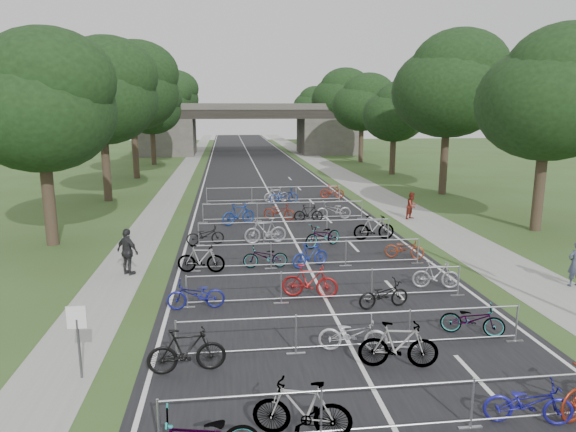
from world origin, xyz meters
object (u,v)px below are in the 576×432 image
object	(u,v)px
pedestrian_a	(575,264)
pedestrian_c	(128,252)
park_sign	(77,329)
bike_1	(302,409)
bike_2	(528,403)
overpass_bridge	(248,129)
pedestrian_b	(412,206)

from	to	relation	value
pedestrian_a	pedestrian_c	distance (m)	16.62
park_sign	bike_1	bearing A→B (deg)	-30.17
bike_1	pedestrian_a	distance (m)	13.37
park_sign	bike_2	distance (m)	10.04
overpass_bridge	pedestrian_a	xyz separation A→B (m)	(9.20, -57.39, -2.69)
pedestrian_c	pedestrian_b	bearing A→B (deg)	-111.61
bike_2	pedestrian_c	bearing A→B (deg)	54.47
bike_2	pedestrian_a	xyz separation A→B (m)	(6.45, 7.60, 0.38)
park_sign	pedestrian_b	xyz separation A→B (m)	(14.27, 16.53, -0.48)
bike_2	pedestrian_a	distance (m)	9.97
overpass_bridge	pedestrian_b	xyz separation A→B (m)	(7.47, -45.47, -2.75)
bike_2	bike_1	bearing A→B (deg)	100.82
overpass_bridge	bike_2	bearing A→B (deg)	-87.58
bike_1	pedestrian_c	bearing A→B (deg)	-138.89
pedestrian_a	pedestrian_b	xyz separation A→B (m)	(-1.73, 11.92, -0.06)
overpass_bridge	pedestrian_a	world-z (taller)	overpass_bridge
bike_1	pedestrian_c	size ratio (longest dim) A/B	1.08
park_sign	pedestrian_b	world-z (taller)	park_sign
overpass_bridge	pedestrian_c	distance (m)	54.61
bike_1	pedestrian_c	xyz separation A→B (m)	(-5.20, 10.78, 0.32)
pedestrian_b	bike_2	bearing A→B (deg)	-137.50
pedestrian_a	pedestrian_c	bearing A→B (deg)	-15.64
overpass_bridge	bike_1	size ratio (longest dim) A/B	15.70
bike_2	pedestrian_a	world-z (taller)	pedestrian_a
bike_1	park_sign	bearing A→B (deg)	-104.83
bike_1	pedestrian_a	world-z (taller)	pedestrian_a
overpass_bridge	park_sign	distance (m)	62.41
overpass_bridge	pedestrian_a	distance (m)	58.18
pedestrian_b	park_sign	bearing A→B (deg)	-164.71
bike_1	pedestrian_c	distance (m)	11.97
overpass_bridge	pedestrian_a	bearing A→B (deg)	-80.89
park_sign	bike_2	size ratio (longest dim) A/B	1.02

